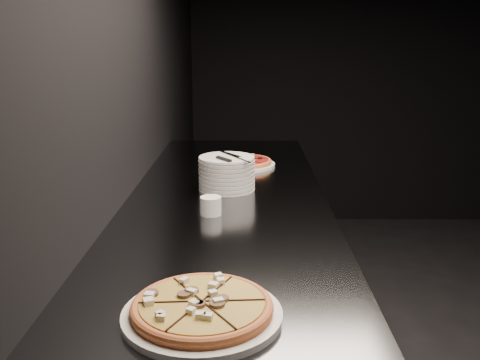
{
  "coord_description": "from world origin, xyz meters",
  "views": [
    {
      "loc": [
        -2.05,
        -1.85,
        1.5
      ],
      "look_at": [
        -2.08,
        0.06,
        0.99
      ],
      "focal_mm": 40.0,
      "sensor_mm": 36.0,
      "label": 1
    }
  ],
  "objects_px": {
    "plate_stack": "(227,173)",
    "cutlery": "(229,157)",
    "pizza_mushroom": "(202,309)",
    "counter": "(227,317)",
    "pizza_tomato": "(244,162)",
    "ramekin": "(211,205)"
  },
  "relations": [
    {
      "from": "pizza_mushroom",
      "to": "pizza_tomato",
      "type": "height_order",
      "value": "pizza_mushroom"
    },
    {
      "from": "plate_stack",
      "to": "cutlery",
      "type": "height_order",
      "value": "cutlery"
    },
    {
      "from": "plate_stack",
      "to": "counter",
      "type": "bearing_deg",
      "value": -88.82
    },
    {
      "from": "cutlery",
      "to": "ramekin",
      "type": "xyz_separation_m",
      "value": [
        -0.05,
        -0.3,
        -0.1
      ]
    },
    {
      "from": "plate_stack",
      "to": "cutlery",
      "type": "relative_size",
      "value": 0.99
    },
    {
      "from": "pizza_mushroom",
      "to": "counter",
      "type": "bearing_deg",
      "value": 88.77
    },
    {
      "from": "pizza_tomato",
      "to": "cutlery",
      "type": "xyz_separation_m",
      "value": [
        -0.06,
        -0.41,
        0.12
      ]
    },
    {
      "from": "counter",
      "to": "plate_stack",
      "type": "bearing_deg",
      "value": 91.18
    },
    {
      "from": "pizza_tomato",
      "to": "ramekin",
      "type": "xyz_separation_m",
      "value": [
        -0.11,
        -0.71,
        0.02
      ]
    },
    {
      "from": "pizza_tomato",
      "to": "plate_stack",
      "type": "distance_m",
      "value": 0.4
    },
    {
      "from": "plate_stack",
      "to": "pizza_mushroom",
      "type": "bearing_deg",
      "value": -90.8
    },
    {
      "from": "counter",
      "to": "pizza_tomato",
      "type": "bearing_deg",
      "value": 83.7
    },
    {
      "from": "pizza_mushroom",
      "to": "cutlery",
      "type": "distance_m",
      "value": 1.0
    },
    {
      "from": "pizza_mushroom",
      "to": "pizza_tomato",
      "type": "relative_size",
      "value": 1.12
    },
    {
      "from": "counter",
      "to": "plate_stack",
      "type": "relative_size",
      "value": 11.22
    },
    {
      "from": "pizza_mushroom",
      "to": "cutlery",
      "type": "xyz_separation_m",
      "value": [
        0.02,
        0.99,
        0.11
      ]
    },
    {
      "from": "counter",
      "to": "cutlery",
      "type": "bearing_deg",
      "value": 88.27
    },
    {
      "from": "plate_stack",
      "to": "ramekin",
      "type": "height_order",
      "value": "plate_stack"
    },
    {
      "from": "counter",
      "to": "pizza_mushroom",
      "type": "height_order",
      "value": "pizza_mushroom"
    },
    {
      "from": "counter",
      "to": "pizza_mushroom",
      "type": "relative_size",
      "value": 7.13
    },
    {
      "from": "cutlery",
      "to": "counter",
      "type": "bearing_deg",
      "value": -128.57
    },
    {
      "from": "cutlery",
      "to": "ramekin",
      "type": "height_order",
      "value": "cutlery"
    }
  ]
}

